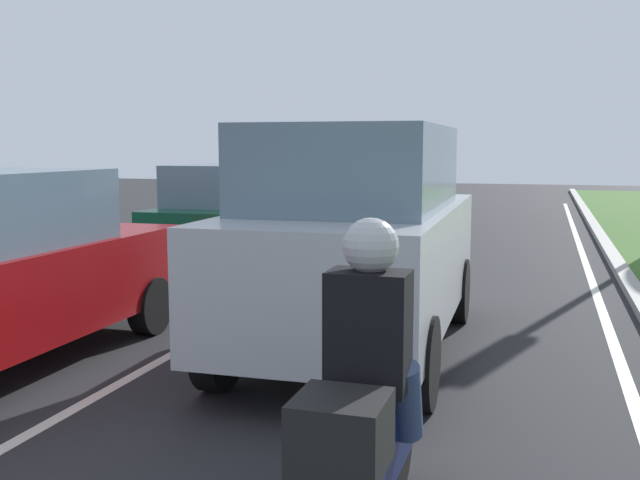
{
  "coord_description": "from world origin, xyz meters",
  "views": [
    {
      "loc": [
        2.83,
        1.72,
        2.09
      ],
      "look_at": [
        0.81,
        8.36,
        1.2
      ],
      "focal_mm": 41.36,
      "sensor_mm": 36.0,
      "label": 1
    }
  ],
  "objects_px": {
    "car_hatchback_far": "(229,217)",
    "motorcycle": "(366,451)",
    "rider_person": "(370,328)",
    "car_suv_ahead": "(357,238)"
  },
  "relations": [
    {
      "from": "motorcycle",
      "to": "car_hatchback_far",
      "type": "bearing_deg",
      "value": 118.53
    },
    {
      "from": "motorcycle",
      "to": "rider_person",
      "type": "xyz_separation_m",
      "value": [
        0.0,
        0.05,
        0.62
      ]
    },
    {
      "from": "car_suv_ahead",
      "to": "car_hatchback_far",
      "type": "relative_size",
      "value": 1.22
    },
    {
      "from": "car_hatchback_far",
      "to": "motorcycle",
      "type": "xyz_separation_m",
      "value": [
        4.34,
        -8.12,
        -0.31
      ]
    },
    {
      "from": "car_suv_ahead",
      "to": "car_hatchback_far",
      "type": "bearing_deg",
      "value": 126.23
    },
    {
      "from": "rider_person",
      "to": "motorcycle",
      "type": "bearing_deg",
      "value": -90.4
    },
    {
      "from": "car_suv_ahead",
      "to": "rider_person",
      "type": "bearing_deg",
      "value": -76.01
    },
    {
      "from": "car_suv_ahead",
      "to": "car_hatchback_far",
      "type": "xyz_separation_m",
      "value": [
        -3.37,
        4.44,
        -0.28
      ]
    },
    {
      "from": "car_suv_ahead",
      "to": "rider_person",
      "type": "distance_m",
      "value": 3.76
    },
    {
      "from": "car_hatchback_far",
      "to": "rider_person",
      "type": "xyz_separation_m",
      "value": [
        4.34,
        -8.07,
        0.31
      ]
    }
  ]
}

